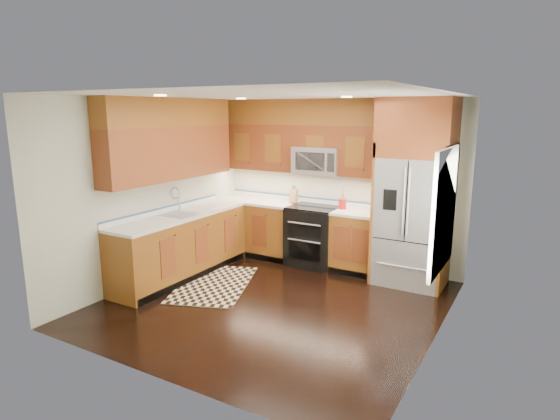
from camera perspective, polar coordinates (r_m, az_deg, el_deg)
The scene contains 16 objects.
ground at distance 6.12m, azimuth -0.83°, elevation -11.31°, with size 4.00×4.00×0.00m, color black.
wall_back at distance 7.49m, azimuth 7.03°, elevation 3.31°, with size 4.00×0.02×2.60m, color beige.
wall_left at distance 6.95m, azimuth -15.16°, elevation 2.31°, with size 0.02×4.00×2.60m, color beige.
wall_right at distance 5.02m, azimuth 19.11°, elevation -1.57°, with size 0.02×4.00×2.60m, color beige.
window at distance 5.20m, azimuth 19.37°, elevation -0.01°, with size 0.04×1.10×1.30m.
base_cabinets at distance 7.32m, azimuth -5.52°, elevation -3.67°, with size 2.85×3.00×0.90m.
countertop at distance 7.22m, azimuth -4.14°, elevation -0.02°, with size 2.86×3.01×0.04m.
upper_cabinets at distance 7.16m, azimuth -4.36°, elevation 8.81°, with size 2.85×3.00×1.15m.
range at distance 7.46m, azimuth 4.10°, elevation -3.17°, with size 0.76×0.67×0.95m.
microwave at distance 7.36m, azimuth 4.68°, elevation 6.04°, with size 0.76×0.40×0.42m.
refrigerator at distance 6.73m, azimuth 16.00°, elevation 1.99°, with size 0.98×0.75×2.60m.
sink_faucet at distance 6.99m, azimuth -12.18°, elevation -0.05°, with size 0.54×0.44×0.37m.
rug at distance 6.79m, azimuth -8.04°, elevation -8.94°, with size 0.94×1.56×0.01m, color black.
knife_block at distance 7.66m, azimuth 1.69°, elevation 1.75°, with size 0.13×0.16×0.29m.
utensil_crock at distance 7.24m, azimuth 7.62°, elevation 1.01°, with size 0.13×0.13×0.33m.
cutting_board at distance 7.19m, azimuth 12.12°, elevation -0.05°, with size 0.33×0.33×0.02m, color brown.
Camera 1 is at (2.89, -4.82, 2.43)m, focal length 30.00 mm.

